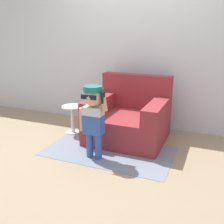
{
  "coord_description": "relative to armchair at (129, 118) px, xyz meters",
  "views": [
    {
      "loc": [
        1.29,
        -3.28,
        1.5
      ],
      "look_at": [
        0.05,
        -0.3,
        0.51
      ],
      "focal_mm": 42.0,
      "sensor_mm": 36.0,
      "label": 1
    }
  ],
  "objects": [
    {
      "name": "wall_back",
      "position": [
        -0.15,
        0.63,
        0.99
      ],
      "size": [
        10.0,
        0.05,
        2.6
      ],
      "color": "silver",
      "rests_on": "ground_plane"
    },
    {
      "name": "side_table",
      "position": [
        -0.86,
        -0.13,
        -0.04
      ],
      "size": [
        0.31,
        0.31,
        0.43
      ],
      "color": "white",
      "rests_on": "ground_plane"
    },
    {
      "name": "rug",
      "position": [
        -0.1,
        -0.51,
        -0.3
      ],
      "size": [
        1.65,
        0.92,
        0.01
      ],
      "color": "gray",
      "rests_on": "ground_plane"
    },
    {
      "name": "person_child",
      "position": [
        -0.19,
        -0.74,
        0.3
      ],
      "size": [
        0.37,
        0.28,
        0.91
      ],
      "color": "#3356AD",
      "rests_on": "ground_plane"
    },
    {
      "name": "ground_plane",
      "position": [
        -0.15,
        -0.09,
        -0.31
      ],
      "size": [
        10.0,
        10.0,
        0.0
      ],
      "primitive_type": "plane",
      "color": "#998466"
    },
    {
      "name": "armchair",
      "position": [
        0.0,
        0.0,
        0.0
      ],
      "size": [
        1.05,
        0.93,
        0.89
      ],
      "color": "maroon",
      "rests_on": "ground_plane"
    }
  ]
}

